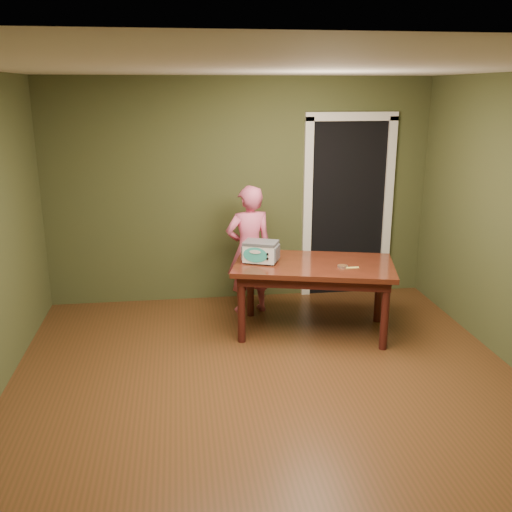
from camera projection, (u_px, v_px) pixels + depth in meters
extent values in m
plane|color=#4F2C16|center=(275.00, 401.00, 4.65)|extent=(5.00, 5.00, 0.00)
cube|color=#3B4324|center=(240.00, 192.00, 6.66)|extent=(4.50, 0.02, 2.60)
cube|color=#3B4324|center=(403.00, 446.00, 1.91)|extent=(4.50, 0.02, 2.60)
cube|color=white|center=(279.00, 67.00, 3.92)|extent=(4.50, 5.00, 0.02)
cube|color=black|center=(340.00, 205.00, 7.19)|extent=(0.90, 0.60, 2.10)
cube|color=black|center=(347.00, 210.00, 6.89)|extent=(0.90, 0.02, 2.10)
cube|color=white|center=(307.00, 211.00, 6.81)|extent=(0.10, 0.06, 2.20)
cube|color=white|center=(388.00, 209.00, 6.94)|extent=(0.10, 0.06, 2.20)
cube|color=white|center=(352.00, 116.00, 6.56)|extent=(1.10, 0.06, 0.10)
cube|color=#3A180D|center=(314.00, 265.00, 5.81)|extent=(1.78, 1.28, 0.05)
cube|color=#37120D|center=(314.00, 272.00, 5.83)|extent=(1.63, 1.13, 0.10)
cylinder|color=#37120D|center=(241.00, 309.00, 5.66)|extent=(0.08, 0.08, 0.70)
cylinder|color=#37120D|center=(251.00, 286.00, 6.33)|extent=(0.08, 0.08, 0.70)
cylinder|color=#37120D|center=(385.00, 316.00, 5.50)|extent=(0.08, 0.08, 0.70)
cylinder|color=#37120D|center=(379.00, 291.00, 6.17)|extent=(0.08, 0.08, 0.70)
cylinder|color=#4C4F54|center=(246.00, 263.00, 5.78)|extent=(0.02, 0.02, 0.01)
cylinder|color=#4C4F54|center=(250.00, 258.00, 5.94)|extent=(0.02, 0.02, 0.01)
cylinder|color=#4C4F54|center=(272.00, 265.00, 5.71)|extent=(0.02, 0.02, 0.01)
cylinder|color=#4C4F54|center=(276.00, 260.00, 5.88)|extent=(0.02, 0.02, 0.01)
cube|color=white|center=(261.00, 252.00, 5.80)|extent=(0.39, 0.34, 0.18)
cube|color=#4C4F54|center=(261.00, 243.00, 5.77)|extent=(0.40, 0.35, 0.03)
cube|color=#4C4F54|center=(245.00, 251.00, 5.84)|extent=(0.09, 0.20, 0.14)
cube|color=#4C4F54|center=(277.00, 253.00, 5.76)|extent=(0.09, 0.20, 0.14)
ellipsoid|color=#33B09E|center=(255.00, 255.00, 5.70)|extent=(0.23, 0.10, 0.16)
cylinder|color=black|center=(267.00, 254.00, 5.66)|extent=(0.02, 0.02, 0.02)
cylinder|color=black|center=(267.00, 259.00, 5.67)|extent=(0.02, 0.02, 0.02)
cylinder|color=silver|center=(343.00, 266.00, 5.66)|extent=(0.10, 0.10, 0.02)
cylinder|color=#52331B|center=(343.00, 266.00, 5.65)|extent=(0.09, 0.09, 0.01)
cube|color=#E7DF64|center=(350.00, 268.00, 5.63)|extent=(0.18, 0.03, 0.01)
imported|color=#D9597F|center=(249.00, 250.00, 6.36)|extent=(0.58, 0.44, 1.45)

